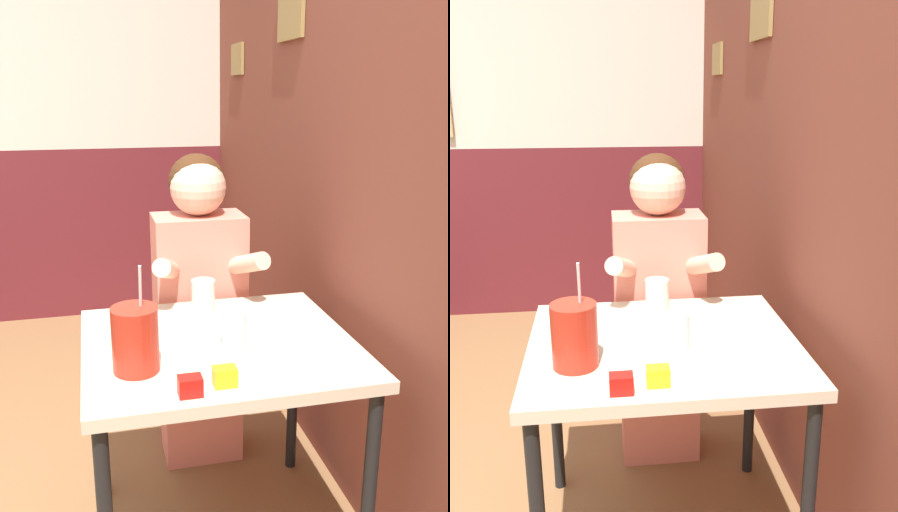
{
  "view_description": "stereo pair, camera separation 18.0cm",
  "coord_description": "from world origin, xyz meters",
  "views": [
    {
      "loc": [
        0.56,
        -1.15,
        1.45
      ],
      "look_at": [
        0.96,
        0.53,
        0.95
      ],
      "focal_mm": 40.0,
      "sensor_mm": 36.0,
      "label": 1
    },
    {
      "loc": [
        0.74,
        -1.18,
        1.45
      ],
      "look_at": [
        0.96,
        0.53,
        0.95
      ],
      "focal_mm": 40.0,
      "sensor_mm": 36.0,
      "label": 2
    }
  ],
  "objects": [
    {
      "name": "brick_wall_right",
      "position": [
        1.44,
        1.27,
        1.35
      ],
      "size": [
        0.08,
        4.54,
        2.7
      ],
      "color": "brown",
      "rests_on": "ground_plane"
    },
    {
      "name": "glass_far_side",
      "position": [
        0.92,
        0.67,
        0.77
      ],
      "size": [
        0.08,
        0.08,
        0.1
      ],
      "color": "silver",
      "rests_on": "main_table"
    },
    {
      "name": "person_seated",
      "position": [
        0.95,
        0.88,
        0.65
      ],
      "size": [
        0.42,
        0.41,
        1.23
      ],
      "color": "#EA7F6B",
      "rests_on": "ground_plane"
    },
    {
      "name": "condiment_mustard",
      "position": [
        0.87,
        0.13,
        0.75
      ],
      "size": [
        0.06,
        0.04,
        0.05
      ],
      "color": "yellow",
      "rests_on": "main_table"
    },
    {
      "name": "main_table",
      "position": [
        0.91,
        0.39,
        0.64
      ],
      "size": [
        0.81,
        0.7,
        0.72
      ],
      "color": "beige",
      "rests_on": "ground_plane"
    },
    {
      "name": "glass_center",
      "position": [
        0.66,
        0.4,
        0.77
      ],
      "size": [
        0.07,
        0.07,
        0.09
      ],
      "color": "silver",
      "rests_on": "main_table"
    },
    {
      "name": "condiment_ketchup",
      "position": [
        0.77,
        0.1,
        0.75
      ],
      "size": [
        0.06,
        0.04,
        0.05
      ],
      "color": "#B7140F",
      "rests_on": "main_table"
    },
    {
      "name": "glass_near_pitcher",
      "position": [
        0.95,
        0.35,
        0.77
      ],
      "size": [
        0.07,
        0.07,
        0.1
      ],
      "color": "silver",
      "rests_on": "main_table"
    },
    {
      "name": "cocktail_pitcher",
      "position": [
        0.66,
        0.27,
        0.81
      ],
      "size": [
        0.13,
        0.13,
        0.3
      ],
      "color": "#B22819",
      "rests_on": "main_table"
    }
  ]
}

